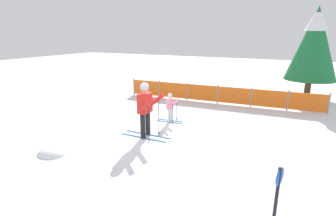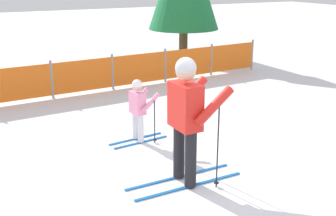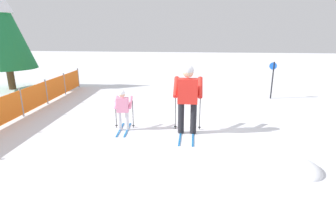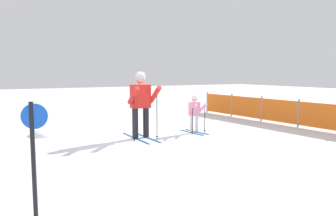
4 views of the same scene
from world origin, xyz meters
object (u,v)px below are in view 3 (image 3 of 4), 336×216
at_px(conifer_far, 2,26).
at_px(trail_marker, 273,76).
at_px(skier_adult, 188,93).
at_px(skier_child, 123,107).
at_px(safety_fence, 21,102).

bearing_deg(conifer_far, trail_marker, -92.61).
relative_size(skier_adult, conifer_far, 0.39).
xyz_separation_m(skier_child, trail_marker, (4.14, -4.88, 0.25)).
bearing_deg(skier_child, trail_marker, -55.55).
distance_m(skier_adult, conifer_far, 9.76).
bearing_deg(skier_adult, skier_child, 88.26).
bearing_deg(trail_marker, skier_child, 130.27).
height_order(skier_adult, conifer_far, conifer_far).
bearing_deg(skier_adult, trail_marker, -38.02).
xyz_separation_m(skier_adult, conifer_far, (4.69, 8.37, 1.75)).
distance_m(skier_adult, safety_fence, 5.29).
relative_size(safety_fence, conifer_far, 2.04).
bearing_deg(safety_fence, skier_adult, -99.21).
distance_m(skier_adult, trail_marker, 5.24).
bearing_deg(skier_child, skier_adult, -96.82).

